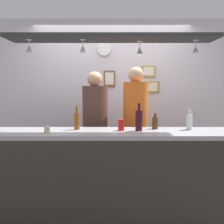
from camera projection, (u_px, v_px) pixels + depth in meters
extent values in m
plane|color=#4C4742|center=(112.00, 207.00, 3.07)|extent=(8.00, 8.00, 0.00)
cube|color=silver|center=(112.00, 100.00, 4.04)|extent=(4.40, 0.06, 2.60)
cube|color=#99999E|center=(112.00, 133.00, 2.62)|extent=(2.70, 0.55, 0.04)
cube|color=#2D2823|center=(112.00, 189.00, 2.42)|extent=(2.65, 0.04, 0.99)
cube|color=black|center=(112.00, 38.00, 2.57)|extent=(2.20, 0.36, 0.04)
cylinder|color=silver|center=(29.00, 40.00, 2.55)|extent=(0.06, 0.06, 0.00)
cylinder|color=silver|center=(29.00, 43.00, 2.55)|extent=(0.01, 0.01, 0.06)
cone|color=silver|center=(29.00, 49.00, 2.56)|extent=(0.07, 0.07, 0.08)
cylinder|color=silver|center=(83.00, 40.00, 2.54)|extent=(0.06, 0.06, 0.00)
cylinder|color=silver|center=(83.00, 42.00, 2.54)|extent=(0.01, 0.01, 0.06)
cone|color=silver|center=(83.00, 49.00, 2.54)|extent=(0.07, 0.07, 0.08)
cylinder|color=silver|center=(140.00, 42.00, 2.64)|extent=(0.06, 0.06, 0.00)
cylinder|color=silver|center=(140.00, 44.00, 2.64)|extent=(0.01, 0.01, 0.06)
cone|color=silver|center=(140.00, 50.00, 2.65)|extent=(0.07, 0.07, 0.08)
cylinder|color=silver|center=(196.00, 40.00, 2.58)|extent=(0.06, 0.06, 0.00)
cylinder|color=silver|center=(196.00, 43.00, 2.58)|extent=(0.01, 0.01, 0.06)
cone|color=silver|center=(196.00, 49.00, 2.59)|extent=(0.07, 0.07, 0.08)
cube|color=#2D334C|center=(95.00, 167.00, 3.39)|extent=(0.17, 0.18, 0.82)
cylinder|color=brown|center=(95.00, 112.00, 3.31)|extent=(0.34, 0.34, 0.71)
sphere|color=tan|center=(95.00, 79.00, 3.27)|extent=(0.20, 0.20, 0.20)
cube|color=#2D334C|center=(135.00, 166.00, 3.39)|extent=(0.17, 0.18, 0.85)
cylinder|color=orange|center=(136.00, 109.00, 3.31)|extent=(0.34, 0.34, 0.73)
sphere|color=tan|center=(136.00, 75.00, 3.26)|extent=(0.21, 0.21, 0.21)
cylinder|color=brown|center=(77.00, 121.00, 2.72)|extent=(0.06, 0.06, 0.18)
cylinder|color=brown|center=(77.00, 110.00, 2.70)|extent=(0.03, 0.03, 0.08)
cylinder|color=silver|center=(189.00, 122.00, 2.70)|extent=(0.06, 0.06, 0.17)
cylinder|color=silver|center=(190.00, 112.00, 2.69)|extent=(0.03, 0.03, 0.06)
cylinder|color=#512D14|center=(155.00, 123.00, 2.76)|extent=(0.07, 0.07, 0.13)
cylinder|color=#512D14|center=(155.00, 115.00, 2.75)|extent=(0.03, 0.03, 0.05)
cylinder|color=#380F19|center=(139.00, 121.00, 2.62)|extent=(0.08, 0.08, 0.22)
cylinder|color=#380F19|center=(139.00, 107.00, 2.61)|extent=(0.03, 0.03, 0.08)
cylinder|color=red|center=(121.00, 125.00, 2.65)|extent=(0.07, 0.07, 0.12)
cylinder|color=beige|center=(47.00, 131.00, 2.52)|extent=(0.06, 0.06, 0.04)
sphere|color=pink|center=(47.00, 128.00, 2.52)|extent=(0.05, 0.05, 0.05)
cube|color=#B29338|center=(149.00, 71.00, 3.95)|extent=(0.22, 0.02, 0.18)
cube|color=white|center=(149.00, 71.00, 3.93)|extent=(0.17, 0.01, 0.14)
cube|color=#B29338|center=(150.00, 87.00, 3.97)|extent=(0.30, 0.02, 0.18)
cube|color=white|center=(150.00, 87.00, 3.96)|extent=(0.23, 0.01, 0.14)
cube|color=brown|center=(110.00, 79.00, 3.96)|extent=(0.18, 0.02, 0.26)
cube|color=white|center=(110.00, 79.00, 3.95)|extent=(0.14, 0.01, 0.20)
cylinder|color=white|center=(104.00, 49.00, 3.90)|extent=(0.22, 0.03, 0.22)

